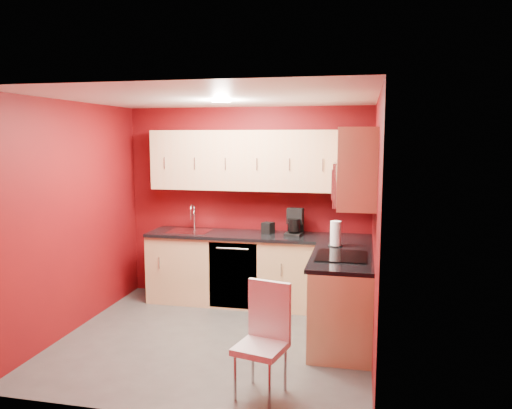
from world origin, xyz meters
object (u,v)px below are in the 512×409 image
at_px(coffee_maker, 294,222).
at_px(napkin_holder, 268,228).
at_px(sink, 190,228).
at_px(dining_chair, 261,342).
at_px(paper_towel, 336,234).
at_px(microwave, 355,183).

height_order(coffee_maker, napkin_holder, coffee_maker).
bearing_deg(sink, coffee_maker, 0.36).
bearing_deg(dining_chair, coffee_maker, 104.85).
xyz_separation_m(paper_towel, dining_chair, (-0.49, -1.72, -0.59)).
bearing_deg(sink, microwave, -25.60).
xyz_separation_m(microwave, napkin_holder, (-1.08, 1.08, -0.68)).
bearing_deg(napkin_holder, microwave, -44.93).
relative_size(microwave, dining_chair, 0.82).
distance_m(coffee_maker, paper_towel, 0.75).
height_order(sink, coffee_maker, sink).
height_order(microwave, sink, microwave).
distance_m(microwave, coffee_maker, 1.38).
bearing_deg(coffee_maker, paper_towel, -38.43).
relative_size(coffee_maker, paper_towel, 1.17).
bearing_deg(microwave, dining_chair, -119.44).
distance_m(sink, coffee_maker, 1.36).
distance_m(sink, paper_towel, 1.96).
relative_size(napkin_holder, dining_chair, 0.15).
distance_m(sink, napkin_holder, 1.02).
height_order(microwave, napkin_holder, microwave).
relative_size(sink, coffee_maker, 1.58).
bearing_deg(coffee_maker, dining_chair, -83.16).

